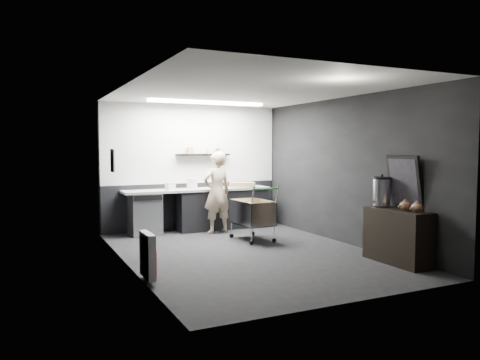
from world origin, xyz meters
name	(u,v)px	position (x,y,z in m)	size (l,w,h in m)	color
floor	(248,253)	(0.00, 0.00, 0.00)	(5.50, 5.50, 0.00)	black
ceiling	(248,91)	(0.00, 0.00, 2.70)	(5.50, 5.50, 0.00)	silver
wall_back	(192,167)	(0.00, 2.75, 1.35)	(5.50, 5.50, 0.00)	black
wall_front	(356,185)	(0.00, -2.75, 1.35)	(5.50, 5.50, 0.00)	black
wall_left	(127,176)	(-2.00, 0.00, 1.35)	(5.50, 5.50, 0.00)	black
wall_right	(345,171)	(2.00, 0.00, 1.35)	(5.50, 5.50, 0.00)	black
kitchen_wall_panel	(193,144)	(0.00, 2.73, 1.85)	(3.95, 0.02, 1.70)	silver
dado_panel	(193,206)	(0.00, 2.73, 0.50)	(3.95, 0.02, 1.00)	black
floating_shelf	(203,155)	(0.20, 2.62, 1.62)	(1.20, 0.22, 0.04)	black
wall_clock	(250,131)	(1.40, 2.72, 2.15)	(0.20, 0.20, 0.03)	silver
poster	(112,161)	(-1.98, 1.30, 1.55)	(0.02, 0.30, 0.40)	white
poster_red_band	(113,157)	(-1.98, 1.30, 1.62)	(0.01, 0.22, 0.10)	red
radiator	(147,255)	(-1.94, -0.90, 0.35)	(0.10, 0.50, 0.60)	silver
ceiling_strip	(207,103)	(0.00, 1.85, 2.67)	(2.40, 0.20, 0.04)	white
prep_counter	(204,209)	(0.14, 2.42, 0.46)	(3.20, 0.61, 0.90)	black
person	(217,192)	(0.26, 1.97, 0.85)	(0.62, 0.41, 1.69)	beige
shopping_cart	(252,214)	(0.56, 0.97, 0.50)	(0.62, 0.97, 1.04)	silver
sideboard	(397,229)	(1.78, -1.56, 0.53)	(0.47, 1.11, 1.66)	black
fire_extinguisher	(152,263)	(-1.85, -0.78, 0.22)	(0.13, 0.13, 0.44)	#B00B15
cardboard_box	(242,185)	(1.02, 2.37, 0.95)	(0.53, 0.40, 0.11)	#9A7852
pink_tub	(192,184)	(-0.13, 2.42, 1.01)	(0.22, 0.22, 0.22)	silver
white_container	(170,186)	(-0.62, 2.37, 0.98)	(0.17, 0.14, 0.15)	silver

